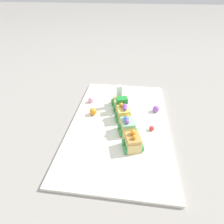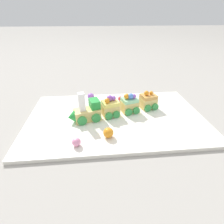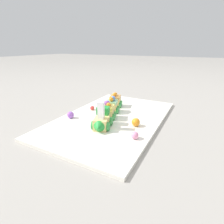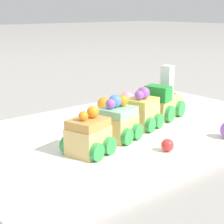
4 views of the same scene
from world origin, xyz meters
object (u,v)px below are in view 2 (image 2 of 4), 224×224
object	(u,v)px
cake_car_lemon	(110,108)
gumball_red	(120,99)
cake_car_mint	(129,104)
gumball_purple	(91,96)
gumball_orange	(108,133)
gumball_pink	(76,142)
cake_train_locomotive	(85,113)
cake_car_caramel	(148,101)

from	to	relation	value
cake_car_lemon	gumball_red	size ratio (longest dim) A/B	3.96
cake_car_mint	gumball_purple	bearing A→B (deg)	-54.68
gumball_orange	gumball_pink	size ratio (longest dim) A/B	1.22
cake_train_locomotive	gumball_orange	xyz separation A→B (m)	(-0.07, 0.11, -0.01)
gumball_red	cake_train_locomotive	bearing A→B (deg)	44.37
gumball_red	gumball_orange	bearing A→B (deg)	73.84
cake_car_mint	gumball_pink	world-z (taller)	cake_car_mint
cake_train_locomotive	cake_car_lemon	distance (m)	0.09
cake_car_caramel	gumball_purple	world-z (taller)	cake_car_caramel
cake_car_mint	gumball_purple	size ratio (longest dim) A/B	2.74
cake_car_lemon	gumball_purple	bearing A→B (deg)	-78.21
cake_car_mint	cake_car_caramel	xyz separation A→B (m)	(-0.08, -0.02, -0.00)
cake_train_locomotive	cake_car_mint	world-z (taller)	cake_train_locomotive
cake_car_lemon	cake_train_locomotive	bearing A→B (deg)	0.16
cake_train_locomotive	gumball_orange	size ratio (longest dim) A/B	3.78
cake_train_locomotive	gumball_red	distance (m)	0.20
cake_car_lemon	gumball_orange	bearing A→B (deg)	66.63
cake_car_lemon	gumball_purple	size ratio (longest dim) A/B	2.74
cake_car_lemon	cake_car_mint	size ratio (longest dim) A/B	1.00
cake_train_locomotive	cake_car_caramel	world-z (taller)	cake_train_locomotive
gumball_orange	gumball_pink	bearing A→B (deg)	18.59
cake_train_locomotive	gumball_red	bearing A→B (deg)	-151.42
gumball_red	gumball_pink	distance (m)	0.32
cake_train_locomotive	cake_car_lemon	xyz separation A→B (m)	(-0.09, -0.03, 0.00)
cake_car_caramel	gumball_red	distance (m)	0.12
cake_train_locomotive	cake_car_mint	bearing A→B (deg)	179.84
cake_car_mint	cake_train_locomotive	bearing A→B (deg)	-0.16
cake_car_caramel	gumball_orange	distance (m)	0.25
cake_car_caramel	gumball_pink	bearing A→B (deg)	22.19
cake_car_mint	gumball_red	bearing A→B (deg)	-93.32
cake_car_lemon	cake_car_caramel	xyz separation A→B (m)	(-0.15, -0.04, -0.00)
cake_car_mint	gumball_orange	xyz separation A→B (m)	(0.09, 0.15, -0.01)
gumball_orange	cake_train_locomotive	bearing A→B (deg)	-56.05
gumball_orange	gumball_red	world-z (taller)	gumball_orange
gumball_pink	cake_train_locomotive	bearing A→B (deg)	-99.07
gumball_purple	gumball_pink	xyz separation A→B (m)	(0.04, 0.30, -0.00)
cake_car_mint	cake_car_lemon	bearing A→B (deg)	-0.55
gumball_purple	gumball_pink	bearing A→B (deg)	82.74
gumball_orange	cake_car_lemon	bearing A→B (deg)	-97.58
cake_car_mint	gumball_orange	bearing A→B (deg)	43.02
cake_car_mint	gumball_orange	size ratio (longest dim) A/B	2.50
cake_car_caramel	gumball_pink	size ratio (longest dim) A/B	3.06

